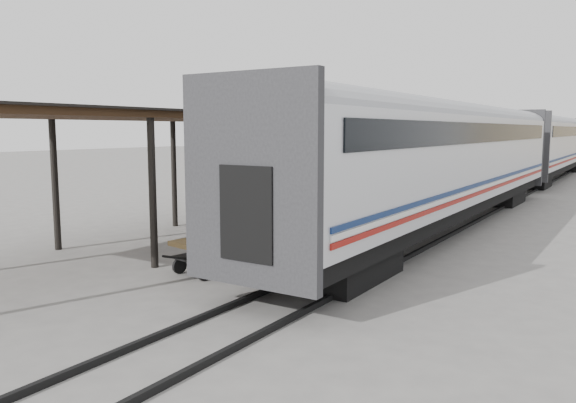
% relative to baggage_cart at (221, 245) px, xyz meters
% --- Properties ---
extents(ground, '(160.00, 160.00, 0.00)m').
position_rel_baggage_cart_xyz_m(ground, '(-0.32, 1.28, -0.65)').
color(ground, slate).
rests_on(ground, ground).
extents(train, '(3.45, 76.01, 4.01)m').
position_rel_baggage_cart_xyz_m(train, '(2.87, 35.08, 2.04)').
color(train, silver).
rests_on(train, ground).
extents(canopy, '(4.90, 64.30, 4.15)m').
position_rel_baggage_cart_xyz_m(canopy, '(-3.72, 25.28, 3.36)').
color(canopy, '#422B19').
rests_on(canopy, ground).
extents(rails, '(1.54, 150.00, 0.12)m').
position_rel_baggage_cart_xyz_m(rails, '(2.88, 35.28, -0.59)').
color(rails, black).
rests_on(rails, ground).
extents(building_left, '(12.00, 8.00, 6.00)m').
position_rel_baggage_cart_xyz_m(building_left, '(-10.32, 83.28, 2.35)').
color(building_left, tan).
rests_on(building_left, ground).
extents(baggage_cart, '(1.66, 2.58, 0.86)m').
position_rel_baggage_cart_xyz_m(baggage_cart, '(0.00, 0.00, 0.00)').
color(baggage_cart, brown).
rests_on(baggage_cart, ground).
extents(suitcase_stack, '(1.35, 1.11, 0.59)m').
position_rel_baggage_cart_xyz_m(suitcase_stack, '(-0.10, 0.35, 0.42)').
color(suitcase_stack, '#3B3B3E').
rests_on(suitcase_stack, baggage_cart).
extents(luggage_tug, '(1.20, 1.61, 1.27)m').
position_rel_baggage_cart_xyz_m(luggage_tug, '(-1.56, 18.98, -0.07)').
color(luggage_tug, maroon).
rests_on(luggage_tug, ground).
extents(porter, '(0.64, 0.73, 1.68)m').
position_rel_baggage_cart_xyz_m(porter, '(0.25, -0.65, 1.05)').
color(porter, navy).
rests_on(porter, baggage_cart).
extents(pedestrian, '(1.05, 0.73, 1.66)m').
position_rel_baggage_cart_xyz_m(pedestrian, '(-3.99, 17.30, 0.18)').
color(pedestrian, black).
rests_on(pedestrian, ground).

